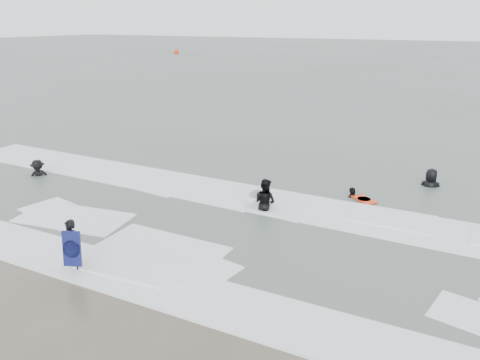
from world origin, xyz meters
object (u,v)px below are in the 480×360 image
at_px(surfer_centre, 75,271).
at_px(surfer_wading, 265,211).
at_px(surfer_breaker, 39,177).
at_px(surfer_right_near, 352,198).
at_px(surfer_right_far, 430,187).
at_px(buoy, 176,52).

bearing_deg(surfer_centre, surfer_wading, 78.33).
bearing_deg(surfer_breaker, surfer_right_near, -25.68).
xyz_separation_m(surfer_breaker, surfer_right_near, (12.74, 3.86, 0.00)).
height_order(surfer_breaker, surfer_right_far, surfer_right_far).
relative_size(surfer_centre, surfer_wading, 0.85).
height_order(surfer_centre, surfer_breaker, surfer_breaker).
height_order(surfer_centre, surfer_right_near, surfer_right_near).
bearing_deg(surfer_right_near, surfer_breaker, -30.17).
relative_size(surfer_centre, surfer_breaker, 0.93).
height_order(surfer_centre, surfer_wading, surfer_wading).
relative_size(surfer_right_far, buoy, 1.18).
height_order(surfer_centre, surfer_right_far, surfer_right_far).
distance_m(surfer_right_far, buoy, 81.28).
relative_size(surfer_breaker, surfer_right_far, 0.84).
bearing_deg(surfer_breaker, buoy, 77.98).
relative_size(surfer_centre, surfer_right_far, 0.78).
height_order(surfer_wading, surfer_breaker, surfer_wading).
relative_size(surfer_wading, surfer_right_far, 0.92).
relative_size(surfer_centre, buoy, 0.92).
bearing_deg(surfer_wading, surfer_right_far, -122.54).
height_order(surfer_right_far, buoy, buoy).
xyz_separation_m(surfer_centre, buoy, (-46.77, 71.88, 0.42)).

